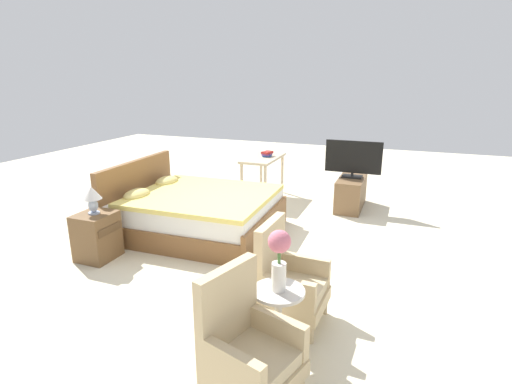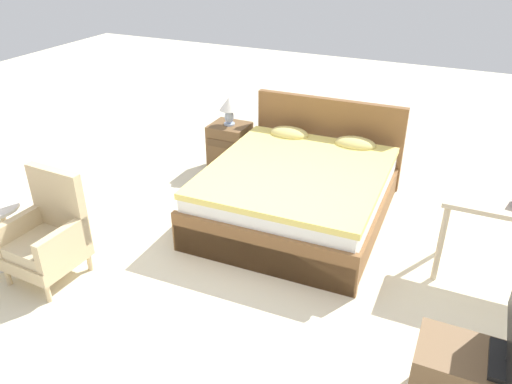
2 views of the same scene
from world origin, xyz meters
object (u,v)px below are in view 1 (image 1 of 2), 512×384
object	(u,v)px
bed	(196,212)
side_table	(278,315)
nightstand	(97,236)
armchair_by_window_right	(288,282)
table_lamp	(92,196)
tv_flatscreen	(353,158)
tv_stand	(351,193)
flower_vase	(279,254)
book_stack	(267,154)
vanity_desk	(263,163)
armchair_by_window_left	(247,349)

from	to	relation	value
bed	side_table	size ratio (longest dim) A/B	3.62
nightstand	armchair_by_window_right	bearing A→B (deg)	-99.23
bed	nightstand	size ratio (longest dim) A/B	3.69
table_lamp	tv_flatscreen	distance (m)	3.97
side_table	tv_stand	world-z (taller)	side_table
armchair_by_window_right	side_table	world-z (taller)	armchair_by_window_right
flower_vase	tv_stand	world-z (taller)	flower_vase
flower_vase	nightstand	xyz separation A→B (m)	(0.89, 2.55, -0.59)
nightstand	tv_stand	size ratio (longest dim) A/B	0.59
nightstand	tv_flatscreen	distance (m)	4.00
book_stack	side_table	bearing A→B (deg)	-159.35
bed	side_table	xyz separation A→B (m)	(-2.04, -1.87, 0.06)
bed	tv_stand	xyz separation A→B (m)	(1.89, -1.86, -0.04)
vanity_desk	book_stack	bearing A→B (deg)	-34.35
side_table	nightstand	world-z (taller)	side_table
bed	nightstand	distance (m)	1.34
table_lamp	flower_vase	bearing A→B (deg)	-109.20
vanity_desk	book_stack	distance (m)	0.18
bed	tv_stand	bearing A→B (deg)	-44.61
flower_vase	nightstand	distance (m)	2.77
nightstand	book_stack	xyz separation A→B (m)	(3.10, -1.05, 0.51)
armchair_by_window_left	armchair_by_window_right	xyz separation A→B (m)	(0.95, 0.00, 0.00)
armchair_by_window_left	side_table	distance (m)	0.47
tv_stand	tv_flatscreen	xyz separation A→B (m)	(0.00, -0.00, 0.57)
bed	tv_flatscreen	bearing A→B (deg)	-44.57
armchair_by_window_right	side_table	size ratio (longest dim) A/B	1.59
bed	tv_flatscreen	distance (m)	2.70
vanity_desk	flower_vase	bearing A→B (deg)	-158.35
armchair_by_window_right	flower_vase	xyz separation A→B (m)	(-0.49, -0.07, 0.50)
nightstand	tv_flatscreen	bearing A→B (deg)	-39.95
table_lamp	book_stack	size ratio (longest dim) A/B	1.44
nightstand	book_stack	distance (m)	3.31
flower_vase	table_lamp	bearing A→B (deg)	70.80
tv_flatscreen	side_table	bearing A→B (deg)	-179.91
side_table	vanity_desk	distance (m)	4.22
bed	armchair_by_window_right	xyz separation A→B (m)	(-1.56, -1.80, 0.08)
tv_stand	tv_flatscreen	bearing A→B (deg)	-0.02
table_lamp	tv_flatscreen	xyz separation A→B (m)	(3.04, -2.55, 0.05)
armchair_by_window_left	book_stack	bearing A→B (deg)	17.90
armchair_by_window_left	nightstand	world-z (taller)	armchair_by_window_left
flower_vase	book_stack	size ratio (longest dim) A/B	2.09
tv_stand	vanity_desk	world-z (taller)	vanity_desk
tv_stand	book_stack	bearing A→B (deg)	87.62
nightstand	vanity_desk	xyz separation A→B (m)	(3.03, -1.00, 0.35)
bed	tv_stand	world-z (taller)	bed
flower_vase	side_table	bearing A→B (deg)	0.00
armchair_by_window_right	flower_vase	bearing A→B (deg)	-172.12
nightstand	table_lamp	bearing A→B (deg)	90.00
side_table	nightstand	bearing A→B (deg)	70.80
armchair_by_window_right	side_table	distance (m)	0.49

